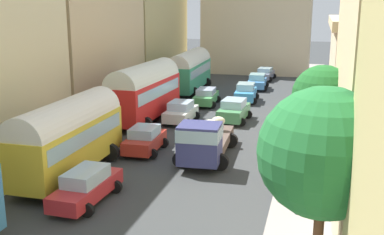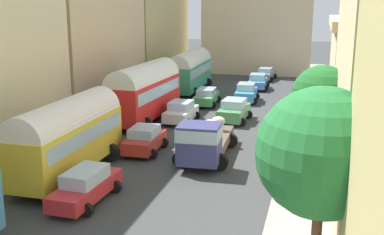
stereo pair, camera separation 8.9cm
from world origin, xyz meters
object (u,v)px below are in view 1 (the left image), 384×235
object	(u,v)px
car_4	(86,186)
pedestrian_0	(302,122)
parked_bus_1	(68,134)
car_7	(206,97)
cargo_truck_0	(204,139)
pedestrian_2	(299,193)
parked_bus_2	(144,90)
car_3	(265,74)
car_1	(246,93)
parked_bus_3	(189,69)
car_5	(145,140)
car_2	(257,82)
pedestrian_1	(309,155)
car_6	(181,112)
car_0	(234,110)
pedestrian_3	(320,118)

from	to	relation	value
car_4	pedestrian_0	world-z (taller)	pedestrian_0
parked_bus_1	car_7	distance (m)	18.59
cargo_truck_0	pedestrian_2	distance (m)	7.90
cargo_truck_0	pedestrian_2	bearing A→B (deg)	-47.15
parked_bus_2	car_3	distance (m)	22.43
parked_bus_2	pedestrian_0	xyz separation A→B (m)	(11.51, -1.40, -1.34)
pedestrian_2	cargo_truck_0	bearing A→B (deg)	132.85
parked_bus_2	car_1	size ratio (longest dim) A/B	2.28
parked_bus_3	car_5	distance (m)	19.54
car_2	car_5	xyz separation A→B (m)	(-3.75, -22.47, -0.01)
cargo_truck_0	pedestrian_1	distance (m)	5.67
car_1	car_6	size ratio (longest dim) A/B	1.02
car_4	parked_bus_2	bearing A→B (deg)	100.58
car_6	pedestrian_1	size ratio (longest dim) A/B	2.15
car_3	pedestrian_2	size ratio (longest dim) A/B	2.21
parked_bus_3	car_3	world-z (taller)	parked_bus_3
parked_bus_3	car_1	bearing A→B (deg)	-28.08
car_4	cargo_truck_0	bearing A→B (deg)	60.74
car_6	car_3	bearing A→B (deg)	79.77
car_0	car_2	world-z (taller)	car_0
cargo_truck_0	car_4	distance (m)	7.71
car_1	pedestrian_2	distance (m)	23.26
cargo_truck_0	car_3	world-z (taller)	cargo_truck_0
parked_bus_1	car_3	size ratio (longest dim) A/B	1.98
parked_bus_3	car_6	bearing A→B (deg)	-77.64
car_3	car_1	bearing A→B (deg)	-91.45
parked_bus_3	car_4	xyz separation A→B (m)	(2.61, -26.75, -1.47)
car_2	car_5	size ratio (longest dim) A/B	1.02
car_6	pedestrian_2	distance (m)	16.65
car_2	pedestrian_0	size ratio (longest dim) A/B	2.08
car_0	car_4	distance (m)	16.58
parked_bus_1	car_5	size ratio (longest dim) A/B	2.25
parked_bus_3	car_3	xyz separation A→B (m)	(6.43, 9.24, -1.52)
car_3	pedestrian_0	bearing A→B (deg)	-77.72
pedestrian_1	car_1	bearing A→B (deg)	109.05
cargo_truck_0	car_3	distance (m)	29.28
cargo_truck_0	car_4	size ratio (longest dim) A/B	1.59
pedestrian_3	car_2	bearing A→B (deg)	112.51
pedestrian_3	cargo_truck_0	bearing A→B (deg)	-127.53
car_5	car_6	size ratio (longest dim) A/B	0.97
parked_bus_3	car_0	xyz separation A→B (m)	(6.33, -10.59, -1.40)
parked_bus_2	pedestrian_0	bearing A→B (deg)	-6.95
car_3	car_7	bearing A→B (deg)	-102.96
car_5	pedestrian_1	xyz separation A→B (m)	(9.47, -1.05, 0.22)
car_4	pedestrian_3	size ratio (longest dim) A/B	2.46
parked_bus_2	car_1	bearing A→B (deg)	54.97
car_4	pedestrian_1	bearing A→B (deg)	34.12
pedestrian_1	pedestrian_2	distance (m)	5.47
car_1	car_2	size ratio (longest dim) A/B	1.04
car_3	pedestrian_3	bearing A→B (deg)	-73.86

